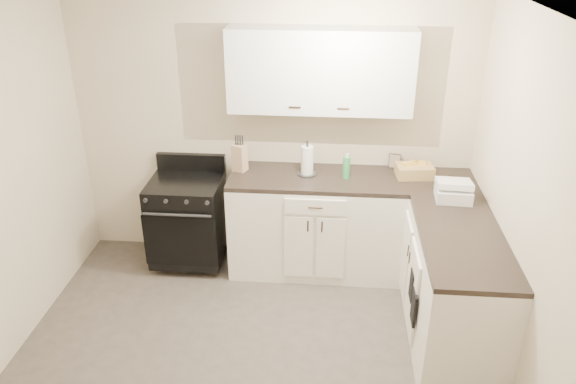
# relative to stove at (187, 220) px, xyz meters

# --- Properties ---
(floor) EXTENTS (3.60, 3.60, 0.00)m
(floor) POSITION_rel_stove_xyz_m (0.77, -1.48, -0.46)
(floor) COLOR #473F38
(floor) RESTS_ON ground
(ceiling) EXTENTS (3.60, 3.60, 0.00)m
(ceiling) POSITION_rel_stove_xyz_m (0.77, -1.48, 2.04)
(ceiling) COLOR white
(ceiling) RESTS_ON wall_back
(wall_back) EXTENTS (3.60, 0.00, 3.60)m
(wall_back) POSITION_rel_stove_xyz_m (0.77, 0.32, 0.79)
(wall_back) COLOR beige
(wall_back) RESTS_ON ground
(wall_right) EXTENTS (0.00, 3.60, 3.60)m
(wall_right) POSITION_rel_stove_xyz_m (2.57, -1.48, 0.79)
(wall_right) COLOR beige
(wall_right) RESTS_ON ground
(base_cabinets_back) EXTENTS (1.55, 0.60, 0.90)m
(base_cabinets_back) POSITION_rel_stove_xyz_m (1.19, 0.02, -0.01)
(base_cabinets_back) COLOR white
(base_cabinets_back) RESTS_ON floor
(base_cabinets_right) EXTENTS (0.60, 1.90, 0.90)m
(base_cabinets_right) POSITION_rel_stove_xyz_m (2.27, -0.63, -0.01)
(base_cabinets_right) COLOR white
(base_cabinets_right) RESTS_ON floor
(countertop_back) EXTENTS (1.55, 0.60, 0.04)m
(countertop_back) POSITION_rel_stove_xyz_m (1.19, 0.02, 0.46)
(countertop_back) COLOR black
(countertop_back) RESTS_ON base_cabinets_back
(countertop_right) EXTENTS (0.60, 1.90, 0.04)m
(countertop_right) POSITION_rel_stove_xyz_m (2.27, -0.63, 0.46)
(countertop_right) COLOR black
(countertop_right) RESTS_ON base_cabinets_right
(upper_cabinets) EXTENTS (1.55, 0.30, 0.70)m
(upper_cabinets) POSITION_rel_stove_xyz_m (1.19, 0.18, 1.38)
(upper_cabinets) COLOR white
(upper_cabinets) RESTS_ON wall_back
(stove) EXTENTS (0.65, 0.55, 0.78)m
(stove) POSITION_rel_stove_xyz_m (0.00, 0.00, 0.00)
(stove) COLOR black
(stove) RESTS_ON floor
(knife_block) EXTENTS (0.14, 0.14, 0.25)m
(knife_block) POSITION_rel_stove_xyz_m (0.50, 0.10, 0.60)
(knife_block) COLOR tan
(knife_block) RESTS_ON countertop_back
(paper_towel) EXTENTS (0.12, 0.12, 0.26)m
(paper_towel) POSITION_rel_stove_xyz_m (1.10, 0.07, 0.61)
(paper_towel) COLOR white
(paper_towel) RESTS_ON countertop_back
(soap_bottle) EXTENTS (0.08, 0.08, 0.20)m
(soap_bottle) POSITION_rel_stove_xyz_m (1.45, 0.02, 0.58)
(soap_bottle) COLOR #3A984E
(soap_bottle) RESTS_ON countertop_back
(picture_frame) EXTENTS (0.11, 0.05, 0.13)m
(picture_frame) POSITION_rel_stove_xyz_m (1.88, 0.28, 0.54)
(picture_frame) COLOR black
(picture_frame) RESTS_ON countertop_back
(wicker_basket) EXTENTS (0.34, 0.24, 0.10)m
(wicker_basket) POSITION_rel_stove_xyz_m (2.04, 0.10, 0.53)
(wicker_basket) COLOR tan
(wicker_basket) RESTS_ON countertop_right
(countertop_grill) EXTENTS (0.29, 0.27, 0.10)m
(countertop_grill) POSITION_rel_stove_xyz_m (2.30, -0.32, 0.53)
(countertop_grill) COLOR white
(countertop_grill) RESTS_ON countertop_right
(oven_mitt_near) EXTENTS (0.02, 0.15, 0.26)m
(oven_mitt_near) POSITION_rel_stove_xyz_m (1.95, -1.12, -0.01)
(oven_mitt_near) COLOR black
(oven_mitt_near) RESTS_ON base_cabinets_right
(oven_mitt_far) EXTENTS (0.02, 0.14, 0.24)m
(oven_mitt_far) POSITION_rel_stove_xyz_m (1.95, -0.95, 0.06)
(oven_mitt_far) COLOR black
(oven_mitt_far) RESTS_ON base_cabinets_right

